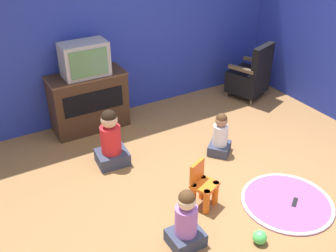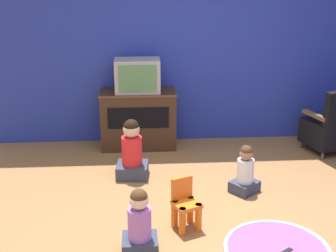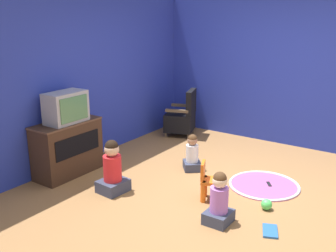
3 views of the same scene
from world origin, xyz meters
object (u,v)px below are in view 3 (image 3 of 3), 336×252
tv_cabinet (68,147)px  child_watching_left (192,154)px  child_watching_center (219,201)px  toy_ball (267,204)px  book (270,231)px  child_watching_right (112,170)px  remote_control (269,184)px  black_armchair (182,118)px  yellow_kid_chair (209,184)px  television (66,107)px

tv_cabinet → child_watching_left: bearing=-50.4°
tv_cabinet → child_watching_center: size_ratio=1.65×
child_watching_center → toy_ball: child_watching_center is taller
child_watching_left → book: size_ratio=1.78×
child_watching_right → remote_control: size_ratio=4.86×
black_armchair → toy_ball: black_armchair is taller
black_armchair → toy_ball: bearing=32.1°
tv_cabinet → remote_control: (1.29, -2.59, -0.40)m
child_watching_right → book: size_ratio=2.30×
book → yellow_kid_chair: bearing=49.4°
black_armchair → child_watching_left: bearing=18.1°
yellow_kid_chair → book: yellow_kid_chair is taller
yellow_kid_chair → child_watching_right: bearing=91.2°
child_watching_left → child_watching_right: 1.34m
tv_cabinet → yellow_kid_chair: 2.16m
yellow_kid_chair → remote_control: yellow_kid_chair is taller
book → tv_cabinet: bearing=69.9°
tv_cabinet → toy_ball: 2.90m
yellow_kid_chair → black_armchair: bearing=16.9°
tv_cabinet → book: 3.07m
black_armchair → child_watching_right: bearing=-7.0°
tv_cabinet → yellow_kid_chair: tv_cabinet is taller
child_watching_right → toy_ball: size_ratio=5.38×
television → child_watching_center: bearing=-90.1°
toy_ball → television: bearing=102.1°
television → remote_control: (1.29, -2.56, -1.00)m
yellow_kid_chair → child_watching_center: (-0.44, -0.37, 0.05)m
child_watching_left → remote_control: 1.20m
tv_cabinet → child_watching_left: tv_cabinet is taller
tv_cabinet → remote_control: size_ratio=6.89×
tv_cabinet → child_watching_right: size_ratio=1.42×
child_watching_left → child_watching_center: bearing=-178.0°
yellow_kid_chair → child_watching_right: 1.27m
tv_cabinet → book: (0.13, -3.04, -0.40)m
child_watching_center → remote_control: 1.32m
black_armchair → child_watching_right: (-2.62, -0.59, -0.04)m
child_watching_left → tv_cabinet: bearing=89.5°
tv_cabinet → toy_ball: bearing=-78.0°
child_watching_left → toy_ball: child_watching_left is taller
television → book: bearing=-87.5°
child_watching_center → child_watching_right: 1.53m
yellow_kid_chair → child_watching_center: size_ratio=0.81×
tv_cabinet → black_armchair: (2.53, -0.36, -0.06)m
television → child_watching_right: bearing=-95.2°
black_armchair → yellow_kid_chair: black_armchair is taller
black_armchair → remote_control: bearing=41.2°
yellow_kid_chair → book: (-0.30, -0.93, -0.20)m
remote_control → television: bearing=82.4°
child_watching_center → toy_ball: bearing=-29.5°
child_watching_right → remote_control: bearing=-45.0°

